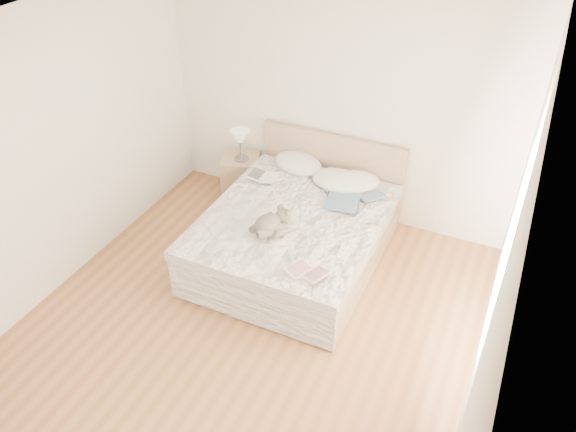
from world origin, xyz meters
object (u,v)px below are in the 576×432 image
Objects in this scene: table_lamp at (240,139)px; photo_book at (263,176)px; teddy_bear at (268,229)px; childrens_book at (308,272)px; bed at (297,234)px; nightstand at (241,178)px.

photo_book is at bearing -35.88° from table_lamp.
childrens_book is at bearing -9.37° from teddy_bear.
photo_book is at bearing 143.47° from teddy_bear.
bed is at bearing -35.27° from table_lamp.
table_lamp is at bearing 142.48° from photo_book.
teddy_bear reaches higher than photo_book.
bed is at bearing 143.54° from childrens_book.
bed is 1.03m from childrens_book.
teddy_bear reaches higher than childrens_book.
table_lamp is (0.03, -0.02, 0.55)m from nightstand.
photo_book is (-0.60, 0.41, 0.32)m from bed.
table_lamp is at bearing 144.73° from bed.
teddy_bear is at bearing -51.61° from table_lamp.
table_lamp is 1.56m from teddy_bear.
nightstand is at bearing 152.84° from teddy_bear.
photo_book is at bearing 145.21° from bed.
childrens_book is (1.57, -1.62, 0.35)m from nightstand.
bed is 6.25× the size of childrens_book.
table_lamp is 0.61m from photo_book.
photo_book is (0.50, -0.36, 0.35)m from nightstand.
teddy_bear is (0.99, -1.23, 0.37)m from nightstand.
table_lamp is at bearing 152.46° from teddy_bear.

